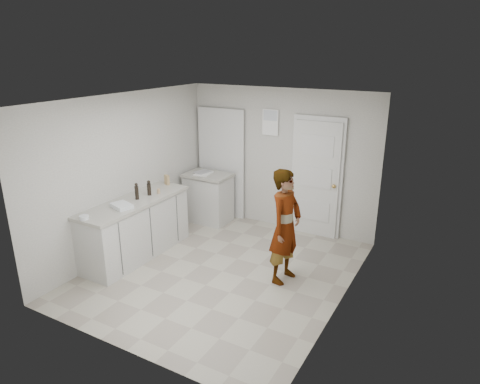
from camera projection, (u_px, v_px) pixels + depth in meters
The scene contains 12 objects.
ground at pixel (222, 271), 6.31m from camera, with size 4.00×4.00×0.00m, color gray.
room_shell at pixel (270, 171), 7.67m from camera, with size 4.00×4.00×4.00m.
main_counter at pixel (136, 230), 6.68m from camera, with size 0.64×1.96×0.93m.
side_counter at pixel (208, 199), 8.03m from camera, with size 0.84×0.61×0.93m.
person at pixel (285, 226), 5.85m from camera, with size 0.59×0.39×1.62m, color silver.
cake_mix_box at pixel (167, 180), 7.24m from camera, with size 0.10×0.05×0.17m, color olive.
spice_jar at pixel (159, 191), 6.81m from camera, with size 0.05×0.05×0.08m, color tan.
oil_cruet_a at pixel (149, 188), 6.70m from camera, with size 0.06×0.06×0.24m.
oil_cruet_b at pixel (137, 192), 6.52m from camera, with size 0.06×0.06×0.26m.
baking_dish at pixel (122, 206), 6.21m from camera, with size 0.37×0.31×0.06m.
egg_bowl at pixel (84, 217), 5.80m from camera, with size 0.13×0.13×0.05m.
papers at pixel (204, 173), 7.88m from camera, with size 0.26×0.34×0.01m, color white.
Camera 1 is at (2.96, -4.76, 3.14)m, focal length 32.00 mm.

